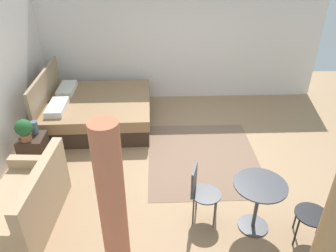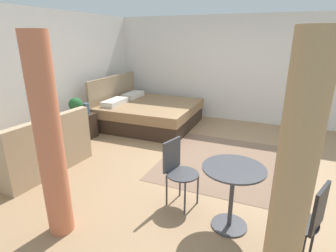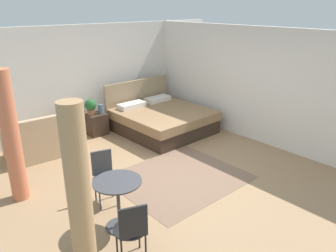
{
  "view_description": "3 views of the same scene",
  "coord_description": "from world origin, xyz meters",
  "px_view_note": "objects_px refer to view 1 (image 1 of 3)",
  "views": [
    {
      "loc": [
        -4.7,
        0.57,
        3.45
      ],
      "look_at": [
        0.04,
        0.39,
        0.66
      ],
      "focal_mm": 34.68,
      "sensor_mm": 36.0,
      "label": 1
    },
    {
      "loc": [
        -4.24,
        -1.07,
        2.08
      ],
      "look_at": [
        -0.2,
        0.65,
        0.6
      ],
      "focal_mm": 28.59,
      "sensor_mm": 36.0,
      "label": 2
    },
    {
      "loc": [
        -3.71,
        -4.16,
        3.02
      ],
      "look_at": [
        0.14,
        0.22,
        0.86
      ],
      "focal_mm": 35.33,
      "sensor_mm": 36.0,
      "label": 3
    }
  ],
  "objects_px": {
    "couch": "(25,206)",
    "nightstand": "(34,150)",
    "vase": "(34,127)",
    "cafe_chair_near_window": "(200,189)",
    "cafe_chair_near_couch": "(321,212)",
    "balcony_table": "(258,198)",
    "bed": "(97,110)",
    "potted_plant": "(24,129)"
  },
  "relations": [
    {
      "from": "couch",
      "to": "potted_plant",
      "type": "distance_m",
      "value": 1.43
    },
    {
      "from": "balcony_table",
      "to": "nightstand",
      "type": "bearing_deg",
      "value": 64.87
    },
    {
      "from": "balcony_table",
      "to": "potted_plant",
      "type": "bearing_deg",
      "value": 66.48
    },
    {
      "from": "bed",
      "to": "cafe_chair_near_window",
      "type": "bearing_deg",
      "value": -146.47
    },
    {
      "from": "bed",
      "to": "couch",
      "type": "height_order",
      "value": "bed"
    },
    {
      "from": "potted_plant",
      "to": "bed",
      "type": "bearing_deg",
      "value": -32.07
    },
    {
      "from": "bed",
      "to": "vase",
      "type": "distance_m",
      "value": 1.52
    },
    {
      "from": "cafe_chair_near_window",
      "to": "bed",
      "type": "bearing_deg",
      "value": 33.53
    },
    {
      "from": "nightstand",
      "to": "vase",
      "type": "xyz_separation_m",
      "value": [
        0.12,
        -0.04,
        0.37
      ]
    },
    {
      "from": "bed",
      "to": "couch",
      "type": "distance_m",
      "value": 2.82
    },
    {
      "from": "vase",
      "to": "balcony_table",
      "type": "bearing_deg",
      "value": -117.06
    },
    {
      "from": "nightstand",
      "to": "balcony_table",
      "type": "height_order",
      "value": "balcony_table"
    },
    {
      "from": "couch",
      "to": "nightstand",
      "type": "distance_m",
      "value": 1.45
    },
    {
      "from": "couch",
      "to": "nightstand",
      "type": "xyz_separation_m",
      "value": [
        1.41,
        0.33,
        -0.04
      ]
    },
    {
      "from": "couch",
      "to": "cafe_chair_near_window",
      "type": "relative_size",
      "value": 1.83
    },
    {
      "from": "couch",
      "to": "cafe_chair_near_window",
      "type": "xyz_separation_m",
      "value": [
        0.01,
        -2.37,
        0.21
      ]
    },
    {
      "from": "potted_plant",
      "to": "vase",
      "type": "relative_size",
      "value": 1.7
    },
    {
      "from": "vase",
      "to": "cafe_chair_near_window",
      "type": "relative_size",
      "value": 0.26
    },
    {
      "from": "potted_plant",
      "to": "cafe_chair_near_couch",
      "type": "distance_m",
      "value": 4.53
    },
    {
      "from": "vase",
      "to": "balcony_table",
      "type": "distance_m",
      "value": 3.79
    },
    {
      "from": "nightstand",
      "to": "cafe_chair_near_couch",
      "type": "distance_m",
      "value": 4.54
    },
    {
      "from": "couch",
      "to": "balcony_table",
      "type": "xyz_separation_m",
      "value": [
        -0.19,
        -3.09,
        0.22
      ]
    },
    {
      "from": "couch",
      "to": "vase",
      "type": "relative_size",
      "value": 7.08
    },
    {
      "from": "nightstand",
      "to": "cafe_chair_near_window",
      "type": "bearing_deg",
      "value": -117.42
    },
    {
      "from": "potted_plant",
      "to": "cafe_chair_near_window",
      "type": "height_order",
      "value": "potted_plant"
    },
    {
      "from": "nightstand",
      "to": "cafe_chair_near_window",
      "type": "relative_size",
      "value": 0.61
    },
    {
      "from": "nightstand",
      "to": "vase",
      "type": "height_order",
      "value": "vase"
    },
    {
      "from": "bed",
      "to": "vase",
      "type": "relative_size",
      "value": 9.64
    },
    {
      "from": "balcony_table",
      "to": "cafe_chair_near_window",
      "type": "bearing_deg",
      "value": 74.14
    },
    {
      "from": "couch",
      "to": "nightstand",
      "type": "relative_size",
      "value": 3.01
    },
    {
      "from": "balcony_table",
      "to": "cafe_chair_near_couch",
      "type": "height_order",
      "value": "cafe_chair_near_couch"
    },
    {
      "from": "vase",
      "to": "potted_plant",
      "type": "bearing_deg",
      "value": 159.92
    },
    {
      "from": "vase",
      "to": "cafe_chair_near_couch",
      "type": "bearing_deg",
      "value": -116.05
    },
    {
      "from": "vase",
      "to": "cafe_chair_near_window",
      "type": "bearing_deg",
      "value": -119.81
    },
    {
      "from": "vase",
      "to": "cafe_chair_near_couch",
      "type": "relative_size",
      "value": 0.26
    },
    {
      "from": "balcony_table",
      "to": "bed",
      "type": "bearing_deg",
      "value": 40.76
    },
    {
      "from": "cafe_chair_near_couch",
      "to": "nightstand",
      "type": "bearing_deg",
      "value": 65.56
    },
    {
      "from": "balcony_table",
      "to": "vase",
      "type": "bearing_deg",
      "value": 62.94
    },
    {
      "from": "balcony_table",
      "to": "cafe_chair_near_couch",
      "type": "distance_m",
      "value": 0.76
    },
    {
      "from": "bed",
      "to": "cafe_chair_near_couch",
      "type": "xyz_separation_m",
      "value": [
        -3.23,
        -3.26,
        0.22
      ]
    },
    {
      "from": "potted_plant",
      "to": "cafe_chair_near_couch",
      "type": "relative_size",
      "value": 0.44
    },
    {
      "from": "nightstand",
      "to": "bed",
      "type": "bearing_deg",
      "value": -32.88
    }
  ]
}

